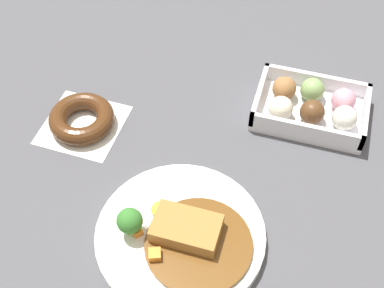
% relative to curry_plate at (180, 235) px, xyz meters
% --- Properties ---
extents(ground_plane, '(1.60, 1.60, 0.00)m').
position_rel_curry_plate_xyz_m(ground_plane, '(-0.05, 0.11, -0.01)').
color(ground_plane, '#4C4C51').
extents(curry_plate, '(0.25, 0.25, 0.07)m').
position_rel_curry_plate_xyz_m(curry_plate, '(0.00, 0.00, 0.00)').
color(curry_plate, white).
rests_on(curry_plate, ground_plane).
extents(donut_box, '(0.19, 0.13, 0.05)m').
position_rel_curry_plate_xyz_m(donut_box, '(0.15, 0.31, 0.01)').
color(donut_box, white).
rests_on(donut_box, ground_plane).
extents(chocolate_ring_donut, '(0.14, 0.14, 0.03)m').
position_rel_curry_plate_xyz_m(chocolate_ring_donut, '(-0.23, 0.17, 0.00)').
color(chocolate_ring_donut, white).
rests_on(chocolate_ring_donut, ground_plane).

